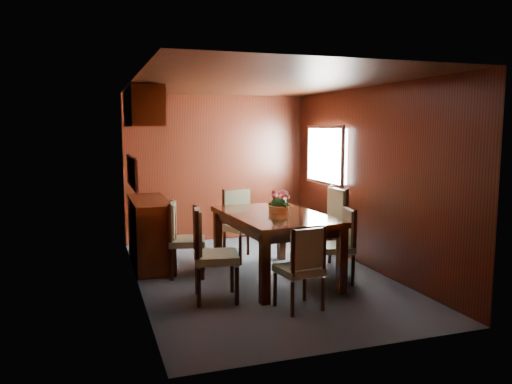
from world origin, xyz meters
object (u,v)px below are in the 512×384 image
object	(u,v)px
chair_left_near	(209,249)
chair_right_near	(340,241)
flower_centerpiece	(279,201)
sideboard	(150,232)
dining_table	(274,223)
chair_head	(303,264)

from	to	relation	value
chair_left_near	chair_right_near	bearing A→B (deg)	103.76
chair_right_near	flower_centerpiece	distance (m)	0.89
sideboard	dining_table	size ratio (longest dim) A/B	0.77
dining_table	chair_left_near	distance (m)	1.09
chair_head	flower_centerpiece	size ratio (longest dim) A/B	3.23
sideboard	chair_left_near	bearing A→B (deg)	-75.26
sideboard	chair_left_near	xyz separation A→B (m)	(0.43, -1.65, 0.11)
dining_table	flower_centerpiece	size ratio (longest dim) A/B	6.59
sideboard	chair_right_near	bearing A→B (deg)	-36.05
sideboard	dining_table	distance (m)	1.81
sideboard	flower_centerpiece	size ratio (longest dim) A/B	5.10
chair_right_near	chair_left_near	bearing A→B (deg)	106.35
chair_head	chair_left_near	bearing A→B (deg)	134.46
dining_table	flower_centerpiece	distance (m)	0.28
dining_table	chair_left_near	bearing A→B (deg)	-155.31
chair_left_near	chair_head	world-z (taller)	chair_left_near
chair_left_near	sideboard	bearing A→B (deg)	-156.10
chair_right_near	flower_centerpiece	world-z (taller)	flower_centerpiece
chair_head	dining_table	bearing A→B (deg)	75.20
chair_left_near	dining_table	bearing A→B (deg)	127.65
chair_left_near	chair_right_near	distance (m)	1.66
sideboard	chair_head	bearing A→B (deg)	-60.89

